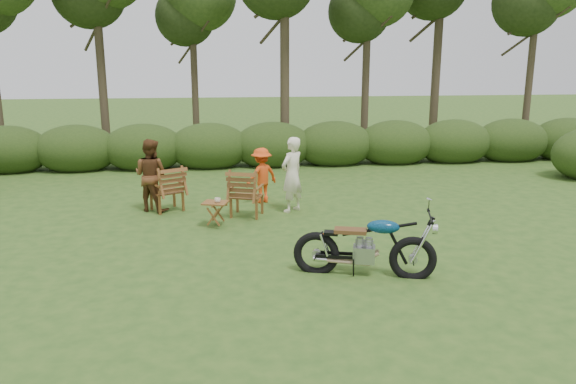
{
  "coord_description": "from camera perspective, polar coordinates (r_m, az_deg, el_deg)",
  "views": [
    {
      "loc": [
        -1.67,
        -8.54,
        3.38
      ],
      "look_at": [
        -0.42,
        1.64,
        0.9
      ],
      "focal_mm": 35.0,
      "sensor_mm": 36.0,
      "label": 1
    }
  ],
  "objects": [
    {
      "name": "child",
      "position": [
        13.37,
        -2.67,
        -1.05
      ],
      "size": [
        0.97,
        0.86,
        1.31
      ],
      "primitive_type": "imported",
      "rotation": [
        0.0,
        0.0,
        3.69
      ],
      "color": "#E84915",
      "rests_on": "ground"
    },
    {
      "name": "side_table",
      "position": [
        11.49,
        -7.36,
        -2.26
      ],
      "size": [
        0.61,
        0.56,
        0.52
      ],
      "primitive_type": null,
      "rotation": [
        0.0,
        0.0,
        -0.31
      ],
      "color": "brown",
      "rests_on": "ground"
    },
    {
      "name": "cup",
      "position": [
        11.36,
        -7.17,
        -0.83
      ],
      "size": [
        0.15,
        0.15,
        0.1
      ],
      "primitive_type": "imported",
      "rotation": [
        0.0,
        0.0,
        -0.21
      ],
      "color": "beige",
      "rests_on": "side_table"
    },
    {
      "name": "motorcycle",
      "position": [
        9.11,
        7.66,
        -8.3
      ],
      "size": [
        2.26,
        1.37,
        1.21
      ],
      "primitive_type": null,
      "rotation": [
        0.0,
        0.0,
        -0.28
      ],
      "color": "#0B5D91",
      "rests_on": "ground"
    },
    {
      "name": "lawn_chair_left",
      "position": [
        12.95,
        -12.13,
        -1.84
      ],
      "size": [
        0.96,
        0.96,
        1.03
      ],
      "primitive_type": null,
      "rotation": [
        0.0,
        0.0,
        3.64
      ],
      "color": "brown",
      "rests_on": "ground"
    },
    {
      "name": "adult_b",
      "position": [
        13.02,
        -13.57,
        -1.83
      ],
      "size": [
        0.98,
        0.91,
        1.63
      ],
      "primitive_type": "imported",
      "rotation": [
        0.0,
        0.0,
        2.67
      ],
      "color": "#593219",
      "rests_on": "ground"
    },
    {
      "name": "ground",
      "position": [
        9.33,
        3.82,
        -7.66
      ],
      "size": [
        80.0,
        80.0,
        0.0
      ],
      "primitive_type": "plane",
      "color": "#284A18",
      "rests_on": "ground"
    },
    {
      "name": "lawn_chair_right",
      "position": [
        12.27,
        -4.19,
        -2.42
      ],
      "size": [
        0.91,
        0.91,
        1.05
      ],
      "primitive_type": null,
      "rotation": [
        0.0,
        0.0,
        2.81
      ],
      "color": "#5B3516",
      "rests_on": "ground"
    },
    {
      "name": "adult_a",
      "position": [
        12.59,
        0.4,
        -1.96
      ],
      "size": [
        0.72,
        0.71,
        1.68
      ],
      "primitive_type": "imported",
      "rotation": [
        0.0,
        0.0,
        3.86
      ],
      "color": "#F2E8C7",
      "rests_on": "ground"
    },
    {
      "name": "tree_line",
      "position": [
        18.41,
        -0.24,
        14.94
      ],
      "size": [
        22.52,
        11.62,
        8.14
      ],
      "color": "#3D3221",
      "rests_on": "ground"
    }
  ]
}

